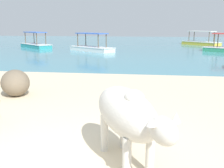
% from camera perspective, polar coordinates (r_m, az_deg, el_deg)
% --- Properties ---
extents(water_surface, '(60.00, 36.00, 0.03)m').
position_cam_1_polar(water_surface, '(24.98, 5.40, 8.29)').
color(water_surface, teal).
rests_on(water_surface, ground).
extents(cow, '(1.25, 1.87, 1.08)m').
position_cam_1_polar(cow, '(3.47, 3.27, -6.40)').
color(cow, beige).
rests_on(cow, sand_beach).
extents(shore_rock_large, '(1.08, 1.13, 0.69)m').
position_cam_1_polar(shore_rock_large, '(7.42, -20.10, 0.24)').
color(shore_rock_large, '#756651').
rests_on(shore_rock_large, sand_beach).
extents(boat_teal, '(3.51, 3.30, 1.29)m').
position_cam_1_polar(boat_teal, '(22.95, -16.13, 8.20)').
color(boat_teal, teal).
rests_on(boat_teal, water_surface).
extents(boat_white, '(3.66, 3.08, 1.29)m').
position_cam_1_polar(boat_white, '(19.21, -4.39, 7.88)').
color(boat_white, white).
rests_on(boat_white, water_surface).
extents(boat_yellow, '(3.39, 3.44, 1.29)m').
position_cam_1_polar(boat_yellow, '(26.36, 18.59, 8.56)').
color(boat_yellow, gold).
rests_on(boat_yellow, water_surface).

